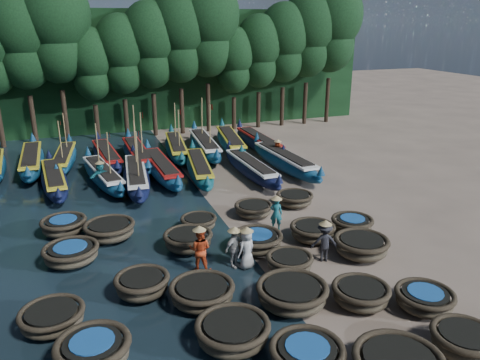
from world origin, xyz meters
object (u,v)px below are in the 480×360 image
object	(u,v)px
long_boat_17	(259,142)
coracle_20	(64,225)
coracle_5	(93,351)
coracle_16	(188,240)
fisherman_2	(200,248)
coracle_12	(202,293)
coracle_9	(424,299)
coracle_13	(290,262)
coracle_10	(52,318)
fisherman_3	(324,241)
coracle_11	(142,284)
fisherman_0	(247,247)
long_boat_3	(103,175)
long_boat_6	(199,168)
long_boat_10	(31,161)
coracle_8	(361,294)
coracle_14	(361,246)
long_boat_15	(204,145)
coracle_15	(71,253)
long_boat_7	(251,168)
coracle_17	(257,241)
long_boat_5	(161,168)
coracle_6	(233,332)
long_boat_2	(54,179)
fisherman_4	(234,247)
coracle_7	(292,294)
long_boat_8	(285,161)
coracle_22	(199,222)
long_boat_16	(231,142)
long_boat_14	(176,147)
fisherman_6	(278,151)
long_boat_12	(107,156)
coracle_21	(110,230)
fisherman_1	(276,211)
coracle_2	(307,356)
coracle_4	(464,341)
coracle_19	(352,224)

from	to	relation	value
long_boat_17	coracle_20	bearing A→B (deg)	-142.86
coracle_5	coracle_16	bearing A→B (deg)	55.21
fisherman_2	coracle_12	bearing A→B (deg)	105.16
coracle_9	coracle_13	xyz separation A→B (m)	(-3.14, 3.69, 0.02)
coracle_12	coracle_20	distance (m)	8.53
coracle_10	fisherman_3	xyz separation A→B (m)	(10.06, 1.00, 0.48)
coracle_11	fisherman_0	size ratio (longest dim) A/B	1.26
coracle_20	long_boat_3	distance (m)	6.85
long_boat_6	coracle_9	bearing A→B (deg)	-69.91
long_boat_10	long_boat_17	size ratio (longest dim) A/B	1.00
coracle_8	coracle_14	distance (m)	3.53
coracle_5	long_boat_15	xyz separation A→B (m)	(8.81, 20.15, 0.11)
coracle_15	long_boat_7	world-z (taller)	long_boat_7
coracle_16	coracle_17	world-z (taller)	coracle_17
long_boat_5	coracle_6	bearing A→B (deg)	-95.77
coracle_16	long_boat_2	bearing A→B (deg)	118.20
coracle_6	fisherman_4	bearing A→B (deg)	70.24
coracle_7	long_boat_8	bearing A→B (deg)	65.98
long_boat_17	coracle_16	bearing A→B (deg)	-122.73
coracle_12	long_boat_10	xyz separation A→B (m)	(-6.25, 18.21, 0.16)
coracle_22	coracle_9	bearing A→B (deg)	-57.63
coracle_12	coracle_9	bearing A→B (deg)	-22.19
coracle_9	long_boat_16	size ratio (longest dim) A/B	0.24
coracle_12	long_boat_14	distance (m)	18.71
coracle_15	fisherman_6	bearing A→B (deg)	36.31
long_boat_5	long_boat_12	distance (m)	4.89
coracle_12	fisherman_2	xyz separation A→B (m)	(0.53, 2.19, 0.50)
long_boat_8	long_boat_10	distance (m)	16.17
coracle_12	long_boat_2	size ratio (longest dim) A/B	0.30
coracle_6	coracle_21	world-z (taller)	same
coracle_8	long_boat_16	size ratio (longest dim) A/B	0.25
coracle_20	fisherman_2	size ratio (longest dim) A/B	1.23
coracle_5	fisherman_0	world-z (taller)	fisherman_0
long_boat_7	fisherman_6	world-z (taller)	fisherman_6
coracle_12	fisherman_2	bearing A→B (deg)	76.31
coracle_21	long_boat_15	bearing A→B (deg)	57.60
coracle_22	fisherman_1	distance (m)	3.57
long_boat_5	long_boat_12	bearing A→B (deg)	123.63
long_boat_3	fisherman_2	world-z (taller)	long_boat_3
coracle_8	long_boat_5	world-z (taller)	long_boat_5
coracle_7	coracle_20	xyz separation A→B (m)	(-7.13, 8.46, -0.03)
coracle_2	fisherman_3	distance (m)	6.34
coracle_6	long_boat_17	bearing A→B (deg)	65.99
coracle_9	coracle_21	distance (m)	12.88
coracle_14	fisherman_2	size ratio (longest dim) A/B	1.35
coracle_9	long_boat_16	world-z (taller)	long_boat_16
coracle_2	coracle_4	distance (m)	4.60
coracle_15	fisherman_1	size ratio (longest dim) A/B	1.26
coracle_4	fisherman_1	world-z (taller)	fisherman_1
coracle_17	coracle_19	bearing A→B (deg)	2.10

